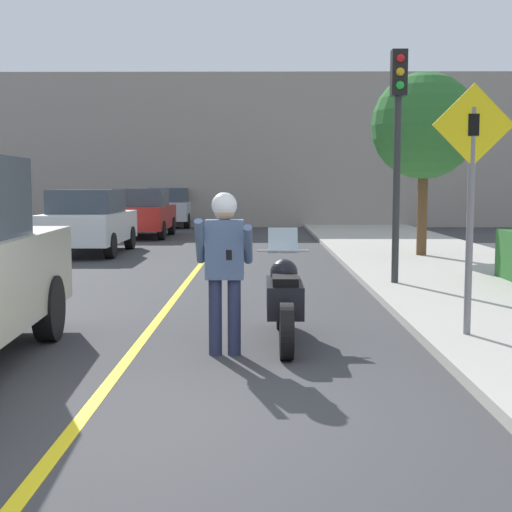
{
  "coord_description": "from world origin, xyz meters",
  "views": [
    {
      "loc": [
        0.79,
        -5.2,
        1.8
      ],
      "look_at": [
        0.72,
        3.03,
        0.98
      ],
      "focal_mm": 50.0,
      "sensor_mm": 36.0,
      "label": 1
    }
  ],
  "objects_px": {
    "street_tree": "(424,126)",
    "parked_car_red": "(143,213)",
    "parked_car_white": "(89,221)",
    "parked_car_silver": "(171,207)",
    "traffic_light": "(398,123)",
    "motorcycle": "(284,300)",
    "person_biker": "(224,256)",
    "crossing_sign": "(471,185)"
  },
  "relations": [
    {
      "from": "street_tree",
      "to": "parked_car_red",
      "type": "bearing_deg",
      "value": 137.19
    },
    {
      "from": "parked_car_white",
      "to": "parked_car_silver",
      "type": "distance_m",
      "value": 12.22
    },
    {
      "from": "parked_car_white",
      "to": "parked_car_red",
      "type": "height_order",
      "value": "same"
    },
    {
      "from": "traffic_light",
      "to": "parked_car_white",
      "type": "height_order",
      "value": "traffic_light"
    },
    {
      "from": "traffic_light",
      "to": "parked_car_white",
      "type": "xyz_separation_m",
      "value": [
        -6.86,
        6.4,
        -1.99
      ]
    },
    {
      "from": "traffic_light",
      "to": "parked_car_red",
      "type": "relative_size",
      "value": 0.94
    },
    {
      "from": "motorcycle",
      "to": "person_biker",
      "type": "bearing_deg",
      "value": -135.98
    },
    {
      "from": "traffic_light",
      "to": "street_tree",
      "type": "distance_m",
      "value": 5.19
    },
    {
      "from": "crossing_sign",
      "to": "traffic_light",
      "type": "xyz_separation_m",
      "value": [
        -0.02,
        4.29,
        1.05
      ]
    },
    {
      "from": "parked_car_red",
      "to": "crossing_sign",
      "type": "bearing_deg",
      "value": -68.79
    },
    {
      "from": "person_biker",
      "to": "parked_car_silver",
      "type": "height_order",
      "value": "person_biker"
    },
    {
      "from": "traffic_light",
      "to": "parked_car_red",
      "type": "distance_m",
      "value": 14.06
    },
    {
      "from": "street_tree",
      "to": "parked_car_red",
      "type": "xyz_separation_m",
      "value": [
        -7.99,
        7.4,
        -2.33
      ]
    },
    {
      "from": "person_biker",
      "to": "parked_car_silver",
      "type": "xyz_separation_m",
      "value": [
        -3.56,
        23.44,
        -0.2
      ]
    },
    {
      "from": "person_biker",
      "to": "parked_car_white",
      "type": "height_order",
      "value": "person_biker"
    },
    {
      "from": "motorcycle",
      "to": "parked_car_white",
      "type": "height_order",
      "value": "parked_car_white"
    },
    {
      "from": "parked_car_red",
      "to": "parked_car_silver",
      "type": "relative_size",
      "value": 1.0
    },
    {
      "from": "parked_car_silver",
      "to": "motorcycle",
      "type": "bearing_deg",
      "value": -79.56
    },
    {
      "from": "traffic_light",
      "to": "parked_car_red",
      "type": "height_order",
      "value": "traffic_light"
    },
    {
      "from": "parked_car_white",
      "to": "parked_car_red",
      "type": "distance_m",
      "value": 5.96
    },
    {
      "from": "motorcycle",
      "to": "parked_car_silver",
      "type": "distance_m",
      "value": 23.2
    },
    {
      "from": "street_tree",
      "to": "parked_car_white",
      "type": "relative_size",
      "value": 1.04
    },
    {
      "from": "motorcycle",
      "to": "crossing_sign",
      "type": "bearing_deg",
      "value": -2.27
    },
    {
      "from": "parked_car_silver",
      "to": "person_biker",
      "type": "bearing_deg",
      "value": -81.37
    },
    {
      "from": "person_biker",
      "to": "street_tree",
      "type": "xyz_separation_m",
      "value": [
        4.25,
        9.77,
        2.13
      ]
    },
    {
      "from": "traffic_light",
      "to": "crossing_sign",
      "type": "bearing_deg",
      "value": -89.74
    },
    {
      "from": "traffic_light",
      "to": "person_biker",
      "type": "bearing_deg",
      "value": -119.18
    },
    {
      "from": "traffic_light",
      "to": "parked_car_red",
      "type": "bearing_deg",
      "value": 117.54
    },
    {
      "from": "motorcycle",
      "to": "parked_car_red",
      "type": "bearing_deg",
      "value": 104.83
    },
    {
      "from": "person_biker",
      "to": "parked_car_white",
      "type": "relative_size",
      "value": 0.41
    },
    {
      "from": "person_biker",
      "to": "parked_car_silver",
      "type": "relative_size",
      "value": 0.41
    },
    {
      "from": "crossing_sign",
      "to": "parked_car_red",
      "type": "relative_size",
      "value": 0.67
    },
    {
      "from": "motorcycle",
      "to": "parked_car_white",
      "type": "relative_size",
      "value": 0.52
    },
    {
      "from": "traffic_light",
      "to": "street_tree",
      "type": "bearing_deg",
      "value": 72.53
    },
    {
      "from": "crossing_sign",
      "to": "parked_car_silver",
      "type": "relative_size",
      "value": 0.67
    },
    {
      "from": "motorcycle",
      "to": "parked_car_silver",
      "type": "relative_size",
      "value": 0.52
    },
    {
      "from": "crossing_sign",
      "to": "parked_car_silver",
      "type": "bearing_deg",
      "value": 105.33
    },
    {
      "from": "motorcycle",
      "to": "parked_car_red",
      "type": "relative_size",
      "value": 0.52
    },
    {
      "from": "motorcycle",
      "to": "traffic_light",
      "type": "xyz_separation_m",
      "value": [
        2.05,
        4.21,
        2.35
      ]
    },
    {
      "from": "motorcycle",
      "to": "traffic_light",
      "type": "bearing_deg",
      "value": 64.01
    },
    {
      "from": "street_tree",
      "to": "parked_car_red",
      "type": "height_order",
      "value": "street_tree"
    },
    {
      "from": "person_biker",
      "to": "crossing_sign",
      "type": "xyz_separation_m",
      "value": [
        2.72,
        0.54,
        0.74
      ]
    }
  ]
}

